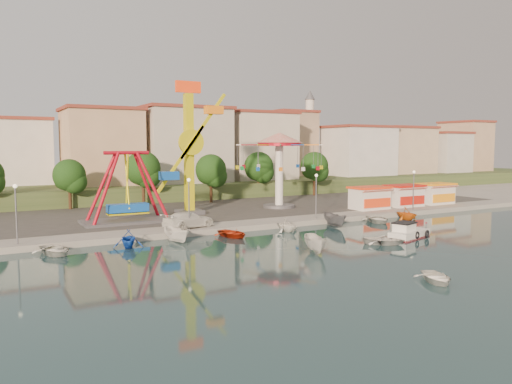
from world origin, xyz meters
TOP-DOWN VIEW (x-y plane):
  - ground at (0.00, 0.00)m, footprint 200.00×200.00m
  - quay_deck at (0.00, 62.00)m, footprint 200.00×100.00m
  - asphalt_pad at (0.00, 30.00)m, footprint 90.00×28.00m
  - hill_terrace at (0.00, 67.00)m, footprint 200.00×60.00m
  - pirate_ship_ride at (-12.24, 20.83)m, footprint 10.00×5.00m
  - kamikaze_tower at (-3.33, 23.62)m, footprint 6.24×3.10m
  - wave_swinger at (9.68, 23.98)m, footprint 11.60×11.60m
  - booth_left at (19.47, 16.49)m, footprint 5.40×3.78m
  - booth_mid at (25.95, 16.49)m, footprint 5.40×3.78m
  - booth_right at (32.31, 16.49)m, footprint 5.40×3.78m
  - lamp_post_0 at (-24.00, 13.00)m, footprint 0.14×0.14m
  - lamp_post_1 at (-8.00, 13.00)m, footprint 0.14×0.14m
  - lamp_post_2 at (8.00, 13.00)m, footprint 0.14×0.14m
  - lamp_post_3 at (24.00, 13.00)m, footprint 0.14×0.14m
  - tree_1 at (-16.00, 36.24)m, footprint 4.35×4.35m
  - tree_2 at (-6.00, 35.81)m, footprint 5.02×5.02m
  - tree_3 at (4.00, 34.36)m, footprint 4.68×4.68m
  - tree_4 at (14.00, 37.35)m, footprint 4.86×4.86m
  - tree_5 at (24.00, 35.54)m, footprint 4.83×4.83m
  - building_1 at (-21.33, 51.38)m, footprint 12.33×9.01m
  - building_2 at (-8.19, 51.96)m, footprint 11.95×9.28m
  - building_3 at (5.60, 48.80)m, footprint 12.59×10.50m
  - building_4 at (19.07, 52.20)m, footprint 10.75×9.23m
  - building_5 at (32.37, 50.33)m, footprint 12.77×10.96m
  - building_6 at (44.15, 48.77)m, footprint 8.23×8.98m
  - building_7 at (56.03, 53.70)m, footprint 11.59×10.93m
  - building_8 at (69.93, 47.19)m, footprint 12.84×9.28m
  - building_9 at (83.46, 49.95)m, footprint 12.95×9.17m
  - minaret at (36.00, 54.00)m, footprint 2.80×2.80m
  - cabin_motorboat at (10.36, 0.72)m, footprint 5.46×3.35m
  - rowboat_a at (6.06, -0.38)m, footprint 4.63×4.62m
  - rowboat_b at (-0.10, -11.86)m, footprint 3.59×4.03m
  - skiff at (-1.67, -0.25)m, footprint 2.83×4.29m
  - van at (-7.67, 14.00)m, footprint 6.21×3.80m
  - moored_boat_0 at (-21.35, 9.80)m, footprint 3.91×4.70m
  - moored_boat_1 at (-15.13, 9.80)m, footprint 3.50×3.78m
  - moored_boat_2 at (-10.52, 9.80)m, footprint 2.06×4.13m
  - moored_boat_3 at (-4.60, 9.80)m, footprint 3.50×4.33m
  - moored_boat_4 at (1.84, 9.80)m, footprint 3.15×3.42m
  - moored_boat_5 at (8.34, 9.80)m, footprint 2.21×4.39m
  - moored_boat_6 at (14.78, 9.80)m, footprint 4.07×4.90m
  - moored_boat_7 at (19.48, 9.80)m, footprint 2.95×3.34m

SIDE VIEW (x-z plane):
  - ground at x=0.00m, z-range 0.00..0.00m
  - quay_deck at x=0.00m, z-range 0.00..0.60m
  - rowboat_b at x=-0.10m, z-range 0.00..0.69m
  - rowboat_a at x=6.06m, z-range 0.00..0.79m
  - moored_boat_3 at x=-4.60m, z-range 0.00..0.79m
  - moored_boat_0 at x=-21.35m, z-range 0.00..0.84m
  - moored_boat_6 at x=14.78m, z-range 0.00..0.88m
  - cabin_motorboat at x=10.36m, z-range -0.42..1.38m
  - asphalt_pad at x=0.00m, z-range 0.60..0.61m
  - moored_boat_4 at x=1.84m, z-range 0.00..1.51m
  - moored_boat_2 at x=-10.52m, z-range 0.00..1.53m
  - skiff at x=-1.67m, z-range 0.00..1.55m
  - moored_boat_5 at x=8.34m, z-range 0.00..1.62m
  - moored_boat_1 at x=-15.13m, z-range 0.00..1.64m
  - moored_boat_7 at x=19.48m, z-range 0.00..1.64m
  - van at x=-7.67m, z-range 0.60..2.28m
  - hill_terrace at x=0.00m, z-range 0.00..3.00m
  - booth_left at x=19.47m, z-range 0.62..3.70m
  - booth_mid at x=25.95m, z-range 0.62..3.70m
  - booth_right at x=32.31m, z-range 0.62..3.70m
  - lamp_post_0 at x=-24.00m, z-range 0.60..5.60m
  - lamp_post_1 at x=-8.00m, z-range 0.60..5.60m
  - lamp_post_2 at x=8.00m, z-range 0.60..5.60m
  - lamp_post_3 at x=24.00m, z-range 0.60..5.60m
  - pirate_ship_ride at x=-12.24m, z-range 0.39..8.39m
  - tree_1 at x=-16.00m, z-range 1.80..8.60m
  - tree_3 at x=4.00m, z-range 1.90..9.21m
  - tree_5 at x=24.00m, z-range 1.94..9.48m
  - tree_4 at x=14.00m, z-range 1.95..9.55m
  - tree_2 at x=-6.00m, z-range 1.99..9.84m
  - building_1 at x=-21.33m, z-range 3.00..11.63m
  - building_7 at x=56.03m, z-range 3.00..11.76m
  - building_3 at x=5.60m, z-range 3.00..12.20m
  - building_9 at x=83.46m, z-range 3.00..12.21m
  - building_4 at x=19.07m, z-range 3.00..12.24m
  - wave_swinger at x=9.68m, z-range 3.00..13.40m
  - kamikaze_tower at x=-3.33m, z-range 0.26..16.76m
  - building_5 at x=32.37m, z-range 3.00..14.21m
  - building_2 at x=-8.19m, z-range 3.00..14.23m
  - building_6 at x=44.15m, z-range 3.00..15.36m
  - building_8 at x=69.93m, z-range 3.00..15.58m
  - minaret at x=36.00m, z-range 3.55..21.55m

